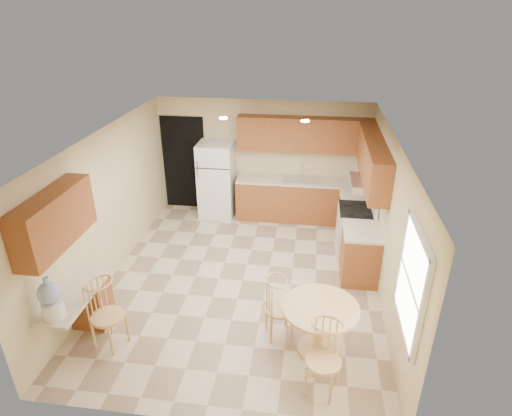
# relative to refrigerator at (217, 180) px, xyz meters

# --- Properties ---
(floor) EXTENTS (5.50, 5.50, 0.00)m
(floor) POSITION_rel_refrigerator_xyz_m (0.95, -2.40, -0.82)
(floor) COLOR beige
(floor) RESTS_ON ground
(ceiling) EXTENTS (4.50, 5.50, 0.02)m
(ceiling) POSITION_rel_refrigerator_xyz_m (0.95, -2.40, 1.68)
(ceiling) COLOR white
(ceiling) RESTS_ON wall_back
(wall_back) EXTENTS (4.50, 0.02, 2.50)m
(wall_back) POSITION_rel_refrigerator_xyz_m (0.95, 0.35, 0.43)
(wall_back) COLOR beige
(wall_back) RESTS_ON floor
(wall_front) EXTENTS (4.50, 0.02, 2.50)m
(wall_front) POSITION_rel_refrigerator_xyz_m (0.95, -5.15, 0.43)
(wall_front) COLOR beige
(wall_front) RESTS_ON floor
(wall_left) EXTENTS (0.02, 5.50, 2.50)m
(wall_left) POSITION_rel_refrigerator_xyz_m (-1.30, -2.40, 0.43)
(wall_left) COLOR beige
(wall_left) RESTS_ON floor
(wall_right) EXTENTS (0.02, 5.50, 2.50)m
(wall_right) POSITION_rel_refrigerator_xyz_m (3.20, -2.40, 0.43)
(wall_right) COLOR beige
(wall_right) RESTS_ON floor
(doorway) EXTENTS (0.90, 0.02, 2.10)m
(doorway) POSITION_rel_refrigerator_xyz_m (-0.80, 0.34, 0.23)
(doorway) COLOR black
(doorway) RESTS_ON floor
(base_cab_back) EXTENTS (2.75, 0.60, 0.87)m
(base_cab_back) POSITION_rel_refrigerator_xyz_m (1.83, 0.05, -0.39)
(base_cab_back) COLOR #965126
(base_cab_back) RESTS_ON floor
(counter_back) EXTENTS (2.75, 0.63, 0.04)m
(counter_back) POSITION_rel_refrigerator_xyz_m (1.83, 0.05, 0.07)
(counter_back) COLOR beige
(counter_back) RESTS_ON base_cab_back
(base_cab_right_a) EXTENTS (0.60, 0.59, 0.87)m
(base_cab_right_a) POSITION_rel_refrigerator_xyz_m (2.90, -0.54, -0.39)
(base_cab_right_a) COLOR #965126
(base_cab_right_a) RESTS_ON floor
(counter_right_a) EXTENTS (0.63, 0.59, 0.04)m
(counter_right_a) POSITION_rel_refrigerator_xyz_m (2.90, -0.54, 0.07)
(counter_right_a) COLOR beige
(counter_right_a) RESTS_ON base_cab_right_a
(base_cab_right_b) EXTENTS (0.60, 0.80, 0.87)m
(base_cab_right_b) POSITION_rel_refrigerator_xyz_m (2.90, -2.00, -0.39)
(base_cab_right_b) COLOR #965126
(base_cab_right_b) RESTS_ON floor
(counter_right_b) EXTENTS (0.63, 0.80, 0.04)m
(counter_right_b) POSITION_rel_refrigerator_xyz_m (2.90, -2.00, 0.07)
(counter_right_b) COLOR beige
(counter_right_b) RESTS_ON base_cab_right_b
(upper_cab_back) EXTENTS (2.75, 0.33, 0.70)m
(upper_cab_back) POSITION_rel_refrigerator_xyz_m (1.83, 0.19, 1.03)
(upper_cab_back) COLOR #965126
(upper_cab_back) RESTS_ON wall_back
(upper_cab_right) EXTENTS (0.33, 2.42, 0.70)m
(upper_cab_right) POSITION_rel_refrigerator_xyz_m (3.04, -1.19, 1.03)
(upper_cab_right) COLOR #965126
(upper_cab_right) RESTS_ON wall_right
(upper_cab_left) EXTENTS (0.33, 1.40, 0.70)m
(upper_cab_left) POSITION_rel_refrigerator_xyz_m (-1.13, -4.00, 1.03)
(upper_cab_left) COLOR #965126
(upper_cab_left) RESTS_ON wall_left
(sink) EXTENTS (0.78, 0.44, 0.01)m
(sink) POSITION_rel_refrigerator_xyz_m (1.80, 0.05, 0.09)
(sink) COLOR silver
(sink) RESTS_ON counter_back
(range_hood) EXTENTS (0.50, 0.76, 0.14)m
(range_hood) POSITION_rel_refrigerator_xyz_m (2.95, -1.22, 0.60)
(range_hood) COLOR silver
(range_hood) RESTS_ON upper_cab_right
(desk_pedestal) EXTENTS (0.48, 0.42, 0.72)m
(desk_pedestal) POSITION_rel_refrigerator_xyz_m (-1.05, -3.72, -0.46)
(desk_pedestal) COLOR #965126
(desk_pedestal) RESTS_ON floor
(desk_top) EXTENTS (0.50, 1.20, 0.04)m
(desk_top) POSITION_rel_refrigerator_xyz_m (-1.05, -4.10, -0.07)
(desk_top) COLOR beige
(desk_top) RESTS_ON desk_pedestal
(window) EXTENTS (0.06, 1.12, 1.30)m
(window) POSITION_rel_refrigerator_xyz_m (3.18, -4.25, 0.68)
(window) COLOR white
(window) RESTS_ON wall_right
(can_light_a) EXTENTS (0.14, 0.14, 0.02)m
(can_light_a) POSITION_rel_refrigerator_xyz_m (0.45, -1.20, 1.66)
(can_light_a) COLOR white
(can_light_a) RESTS_ON ceiling
(can_light_b) EXTENTS (0.14, 0.14, 0.02)m
(can_light_b) POSITION_rel_refrigerator_xyz_m (1.85, -1.20, 1.66)
(can_light_b) COLOR white
(can_light_b) RESTS_ON ceiling
(refrigerator) EXTENTS (0.73, 0.71, 1.65)m
(refrigerator) POSITION_rel_refrigerator_xyz_m (0.00, 0.00, 0.00)
(refrigerator) COLOR white
(refrigerator) RESTS_ON floor
(stove) EXTENTS (0.65, 0.76, 1.09)m
(stove) POSITION_rel_refrigerator_xyz_m (2.88, -1.22, -0.36)
(stove) COLOR white
(stove) RESTS_ON floor
(dining_table) EXTENTS (1.01, 1.01, 0.75)m
(dining_table) POSITION_rel_refrigerator_xyz_m (2.22, -3.86, -0.34)
(dining_table) COLOR #E3B271
(dining_table) RESTS_ON floor
(chair_table_a) EXTENTS (0.41, 0.54, 0.94)m
(chair_table_a) POSITION_rel_refrigerator_xyz_m (1.67, -3.70, -0.25)
(chair_table_a) COLOR #E3B271
(chair_table_a) RESTS_ON floor
(chair_table_b) EXTENTS (0.43, 0.47, 0.98)m
(chair_table_b) POSITION_rel_refrigerator_xyz_m (2.27, -4.60, -0.23)
(chair_table_b) COLOR #E3B271
(chair_table_b) RESTS_ON floor
(chair_desk) EXTENTS (0.44, 0.58, 1.01)m
(chair_desk) POSITION_rel_refrigerator_xyz_m (-0.60, -4.21, -0.21)
(chair_desk) COLOR #E3B271
(chair_desk) RESTS_ON floor
(water_crock) EXTENTS (0.28, 0.28, 0.58)m
(water_crock) POSITION_rel_refrigerator_xyz_m (-1.05, -4.52, 0.21)
(water_crock) COLOR white
(water_crock) RESTS_ON desk_top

